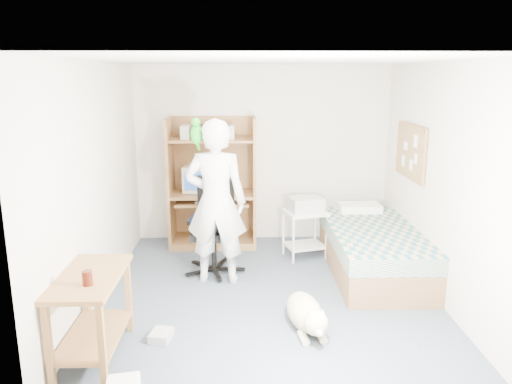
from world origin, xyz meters
TOP-DOWN VIEW (x-y plane):
  - floor at (0.00, 0.00)m, footprint 4.00×4.00m
  - wall_back at (0.00, 2.00)m, footprint 3.60×0.02m
  - wall_right at (1.80, 0.00)m, footprint 0.02×4.00m
  - wall_left at (-1.80, 0.00)m, footprint 0.02×4.00m
  - ceiling at (0.00, 0.00)m, footprint 3.60×4.00m
  - computer_hutch at (-0.70, 1.74)m, footprint 1.20×0.63m
  - bed at (1.30, 0.62)m, footprint 1.02×2.02m
  - side_desk at (-1.55, -1.20)m, footprint 0.50×1.00m
  - corkboard at (1.77, 0.90)m, footprint 0.04×0.94m
  - office_chair at (-0.63, 0.72)m, footprint 0.64×0.64m
  - person at (-0.58, 0.41)m, footprint 0.73×0.51m
  - parrot at (-0.79, 0.43)m, footprint 0.14×0.24m
  - dog at (0.32, -0.77)m, footprint 0.41×0.98m
  - printer_cart at (0.53, 1.17)m, footprint 0.62×0.55m
  - printer at (0.53, 1.17)m, footprint 0.49×0.42m
  - crt_monitor at (-0.89, 1.75)m, footprint 0.44×0.45m
  - keyboard at (-0.72, 1.58)m, footprint 0.47×0.22m
  - pencil_cup at (-0.37, 1.65)m, footprint 0.08×0.08m
  - drink_glass at (-1.50, -1.40)m, footprint 0.08×0.08m
  - floor_box_b at (-1.03, -0.93)m, footprint 0.22×0.25m

SIDE VIEW (x-z plane):
  - floor at x=0.00m, z-range 0.00..0.00m
  - floor_box_b at x=-1.03m, z-range 0.00..0.08m
  - dog at x=0.32m, z-range -0.02..0.34m
  - bed at x=1.30m, z-range -0.04..0.62m
  - office_chair at x=-0.63m, z-range -0.16..0.98m
  - printer_cart at x=0.53m, z-range 0.10..0.73m
  - side_desk at x=-1.55m, z-range 0.12..0.87m
  - keyboard at x=-0.72m, z-range 0.66..0.69m
  - printer at x=0.53m, z-range 0.63..0.81m
  - drink_glass at x=-1.50m, z-range 0.75..0.87m
  - pencil_cup at x=-0.37m, z-range 0.76..0.88m
  - computer_hutch at x=-0.70m, z-range -0.08..1.72m
  - person at x=-0.58m, z-range 0.00..1.90m
  - crt_monitor at x=-0.89m, z-range 0.77..1.13m
  - wall_back at x=0.00m, z-range 0.00..2.50m
  - wall_right at x=1.80m, z-range 0.00..2.50m
  - wall_left at x=-1.80m, z-range 0.00..2.50m
  - corkboard at x=1.77m, z-range 1.12..1.78m
  - parrot at x=-0.79m, z-range 1.55..1.93m
  - ceiling at x=0.00m, z-range 2.49..2.51m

